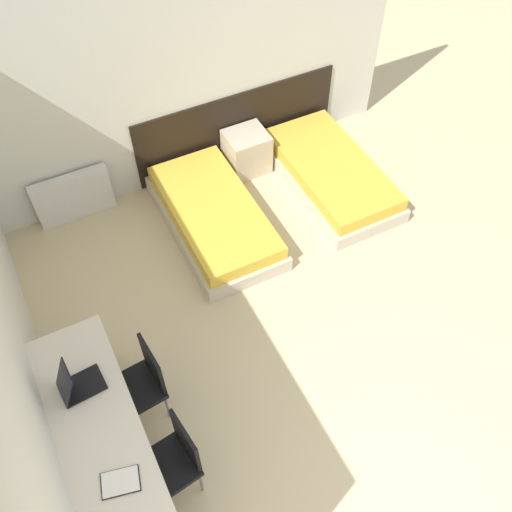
{
  "coord_description": "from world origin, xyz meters",
  "views": [
    {
      "loc": [
        -1.54,
        -0.65,
        4.83
      ],
      "look_at": [
        0.0,
        2.37,
        0.55
      ],
      "focal_mm": 40.0,
      "sensor_mm": 36.0,
      "label": 1
    }
  ],
  "objects": [
    {
      "name": "radiator",
      "position": [
        -1.33,
        4.22,
        0.29
      ],
      "size": [
        0.85,
        0.12,
        0.58
      ],
      "color": "silver",
      "rests_on": "ground_plane"
    },
    {
      "name": "desk",
      "position": [
        -1.85,
        1.3,
        0.58
      ],
      "size": [
        0.62,
        1.96,
        0.74
      ],
      "color": "beige",
      "rests_on": "ground_plane"
    },
    {
      "name": "laptop",
      "position": [
        -1.89,
        1.69,
        0.81
      ],
      "size": [
        0.35,
        0.27,
        0.32
      ],
      "rotation": [
        0.0,
        0.0,
        0.08
      ],
      "color": "black",
      "rests_on": "desk"
    },
    {
      "name": "bed_near_window",
      "position": [
        -0.03,
        3.34,
        0.17
      ],
      "size": [
        0.95,
        1.85,
        0.35
      ],
      "color": "beige",
      "rests_on": "ground_plane"
    },
    {
      "name": "chair_near_notebook",
      "position": [
        -1.42,
        0.95,
        0.48
      ],
      "size": [
        0.46,
        0.46,
        0.89
      ],
      "rotation": [
        0.0,
        0.0,
        0.13
      ],
      "color": "black",
      "rests_on": "ground_plane"
    },
    {
      "name": "bed_near_door",
      "position": [
        1.48,
        3.34,
        0.17
      ],
      "size": [
        0.95,
        1.85,
        0.35
      ],
      "color": "beige",
      "rests_on": "ground_plane"
    },
    {
      "name": "ground_plane",
      "position": [
        0.0,
        0.0,
        0.0
      ],
      "size": [
        20.0,
        20.0,
        0.0
      ],
      "primitive_type": "plane",
      "color": "beige"
    },
    {
      "name": "chair_near_laptop",
      "position": [
        -1.42,
        1.67,
        0.48
      ],
      "size": [
        0.45,
        0.45,
        0.89
      ],
      "rotation": [
        0.0,
        0.0,
        0.09
      ],
      "color": "black",
      "rests_on": "ground_plane"
    },
    {
      "name": "open_notebook",
      "position": [
        -1.82,
        0.87,
        0.75
      ],
      "size": [
        0.31,
        0.24,
        0.02
      ],
      "rotation": [
        0.0,
        0.0,
        -0.22
      ],
      "color": "black",
      "rests_on": "desk"
    },
    {
      "name": "headboard_panel",
      "position": [
        0.73,
        4.3,
        0.46
      ],
      "size": [
        2.55,
        0.03,
        0.91
      ],
      "color": "black",
      "rests_on": "ground_plane"
    },
    {
      "name": "wall_back",
      "position": [
        0.0,
        4.34,
        1.35
      ],
      "size": [
        5.33,
        0.05,
        2.7
      ],
      "color": "silver",
      "rests_on": "ground_plane"
    },
    {
      "name": "nightstand",
      "position": [
        0.73,
        4.05,
        0.26
      ],
      "size": [
        0.49,
        0.44,
        0.52
      ],
      "color": "beige",
      "rests_on": "ground_plane"
    }
  ]
}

